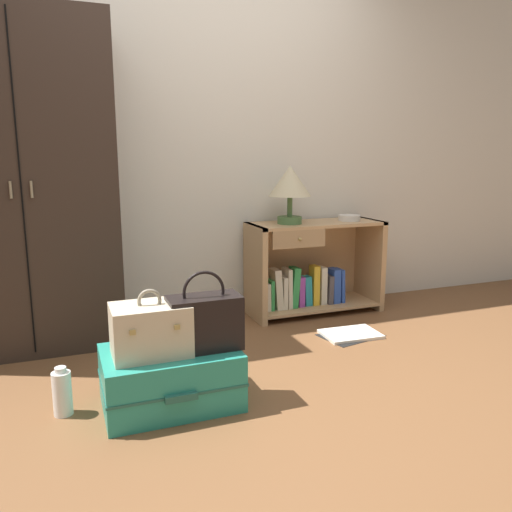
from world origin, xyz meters
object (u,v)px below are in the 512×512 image
object	(u,v)px
bookshelf	(310,270)
open_book_on_floor	(351,334)
train_case	(151,329)
wardrobe	(24,187)
handbag	(204,322)
suitcase_large	(171,377)
table_lamp	(290,184)
bowl	(349,218)
bottle	(62,393)

from	to	relation	value
bookshelf	open_book_on_floor	distance (m)	0.64
train_case	open_book_on_floor	xyz separation A→B (m)	(1.35, 0.51, -0.37)
wardrobe	handbag	xyz separation A→B (m)	(0.76, -1.05, -0.56)
suitcase_large	table_lamp	bearing A→B (deg)	43.88
suitcase_large	bowl	bearing A→B (deg)	33.59
handbag	bookshelf	bearing A→B (deg)	44.83
bookshelf	bottle	xyz separation A→B (m)	(-1.72, -0.97, -0.21)
bookshelf	table_lamp	bearing A→B (deg)	-173.12
bottle	wardrobe	bearing A→B (deg)	98.20
suitcase_large	train_case	xyz separation A→B (m)	(-0.09, -0.02, 0.25)
table_lamp	open_book_on_floor	world-z (taller)	table_lamp
wardrobe	handbag	world-z (taller)	wardrobe
train_case	handbag	xyz separation A→B (m)	(0.24, -0.02, 0.01)
bookshelf	open_book_on_floor	size ratio (longest dim) A/B	2.32
bottle	open_book_on_floor	world-z (taller)	bottle
bookshelf	bowl	distance (m)	0.48
handbag	bottle	world-z (taller)	handbag
wardrobe	bookshelf	bearing A→B (deg)	1.22
wardrobe	table_lamp	size ratio (longest dim) A/B	4.77
train_case	open_book_on_floor	size ratio (longest dim) A/B	0.80
train_case	open_book_on_floor	world-z (taller)	train_case
bookshelf	handbag	size ratio (longest dim) A/B	2.66
bookshelf	suitcase_large	xyz separation A→B (m)	(-1.25, -1.05, -0.18)
wardrobe	bookshelf	distance (m)	1.96
suitcase_large	handbag	distance (m)	0.31
suitcase_large	bookshelf	bearing A→B (deg)	40.04
wardrobe	handbag	distance (m)	1.41
wardrobe	suitcase_large	bearing A→B (deg)	-59.20
train_case	handbag	size ratio (longest dim) A/B	0.92
bottle	bowl	bearing A→B (deg)	25.20
bowl	handbag	distance (m)	1.78
table_lamp	bottle	world-z (taller)	table_lamp
handbag	wardrobe	bearing A→B (deg)	125.78
wardrobe	bowl	xyz separation A→B (m)	(2.15, 0.02, -0.27)
bottle	suitcase_large	bearing A→B (deg)	-9.63
bookshelf	open_book_on_floor	xyz separation A→B (m)	(0.01, -0.56, -0.31)
train_case	bookshelf	bearing A→B (deg)	38.74
bowl	open_book_on_floor	world-z (taller)	bowl
train_case	handbag	bearing A→B (deg)	-4.23
bottle	train_case	bearing A→B (deg)	-14.78
train_case	bottle	bearing A→B (deg)	165.22
table_lamp	train_case	xyz separation A→B (m)	(-1.16, -1.05, -0.56)
bowl	bottle	size ratio (longest dim) A/B	0.72
bookshelf	suitcase_large	distance (m)	1.64
wardrobe	open_book_on_floor	bearing A→B (deg)	-15.54
suitcase_large	handbag	xyz separation A→B (m)	(0.15, -0.04, 0.26)
bookshelf	handbag	distance (m)	1.55
train_case	open_book_on_floor	bearing A→B (deg)	20.91
bowl	handbag	size ratio (longest dim) A/B	0.44
wardrobe	bottle	xyz separation A→B (m)	(0.13, -0.93, -0.85)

